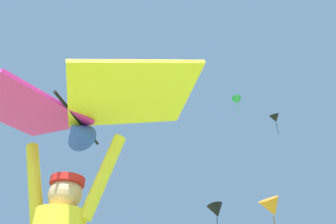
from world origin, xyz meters
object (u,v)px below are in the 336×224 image
at_px(distant_kite_black_overhead_distant, 216,211).
at_px(distant_kite_green_mid_right, 237,101).
at_px(held_stunt_kite, 75,109).
at_px(distant_kite_orange_mid_left, 272,207).
at_px(distant_kite_black_high_left, 275,118).

distance_m(distant_kite_black_overhead_distant, distant_kite_green_mid_right, 10.82).
height_order(held_stunt_kite, distant_kite_black_overhead_distant, distant_kite_black_overhead_distant).
distance_m(held_stunt_kite, distant_kite_green_mid_right, 28.93).
bearing_deg(distant_kite_green_mid_right, held_stunt_kite, -81.55).
height_order(held_stunt_kite, distant_kite_green_mid_right, distant_kite_green_mid_right).
distance_m(distant_kite_black_overhead_distant, distant_kite_orange_mid_left, 7.46).
xyz_separation_m(held_stunt_kite, distant_kite_green_mid_right, (-3.50, 23.59, 16.37)).
bearing_deg(distant_kite_black_high_left, distant_kite_orange_mid_left, -158.30).
bearing_deg(distant_kite_green_mid_right, distant_kite_orange_mid_left, -68.99).
bearing_deg(distant_kite_orange_mid_left, distant_kite_green_mid_right, 111.01).
xyz_separation_m(held_stunt_kite, distant_kite_orange_mid_left, (-1.22, 17.65, 4.15)).
relative_size(held_stunt_kite, distant_kite_black_overhead_distant, 0.68).
xyz_separation_m(distant_kite_black_high_left, distant_kite_orange_mid_left, (-1.23, -0.49, -6.10)).
height_order(distant_kite_black_overhead_distant, distant_kite_orange_mid_left, distant_kite_black_overhead_distant).
bearing_deg(distant_kite_black_overhead_distant, held_stunt_kite, -74.61).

